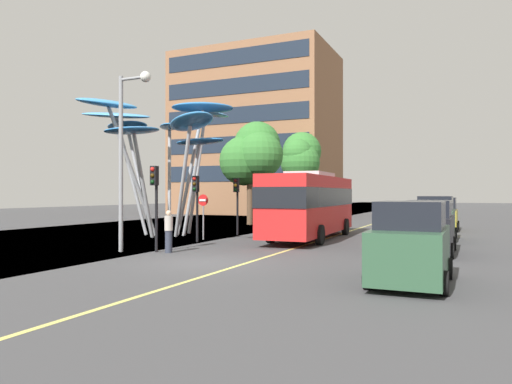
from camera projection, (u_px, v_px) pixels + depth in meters
The scene contains 16 objects.
ground at pixel (185, 263), 17.01m from camera, with size 120.00×240.00×0.10m.
red_bus at pixel (310, 203), 25.46m from camera, with size 3.01×10.35×3.55m.
leaf_sculpture at pixel (161, 128), 27.28m from camera, with size 10.23×9.96×7.97m.
traffic_light_kerb_near at pixel (155, 190), 19.65m from camera, with size 0.28×0.42×3.56m.
traffic_light_kerb_far at pixel (196, 194), 23.73m from camera, with size 0.28×0.42×3.30m.
traffic_light_island_mid at pixel (237, 194), 27.67m from camera, with size 0.28×0.42×3.30m.
car_parked_near at pixel (411, 245), 12.75m from camera, with size 1.99×3.89×2.21m.
car_parked_mid at pixel (430, 228), 19.30m from camera, with size 1.91×4.54×2.15m.
car_parked_far at pixel (436, 219), 24.78m from camera, with size 1.95×4.48×2.29m.
car_side_street at pixel (442, 215), 31.30m from camera, with size 2.06×3.93×2.16m.
street_lamp at pixel (128, 138), 19.69m from camera, with size 1.56×0.44×7.38m.
tree_pavement_near at pixel (251, 155), 37.59m from camera, with size 5.14×4.68×8.16m.
tree_pavement_far at pixel (300, 156), 46.85m from camera, with size 4.05×4.93×8.55m.
pedestrian at pixel (169, 231), 19.51m from camera, with size 0.34×0.34×1.74m.
no_entry_sign at pixel (203, 209), 25.08m from camera, with size 0.60×0.12×2.37m.
backdrop_building at pixel (257, 134), 58.11m from camera, with size 18.36×12.01×19.28m.
Camera 1 is at (8.58, -14.47, 2.42)m, focal length 33.51 mm.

